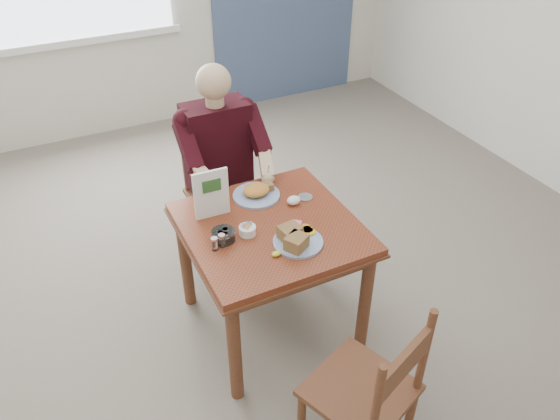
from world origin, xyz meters
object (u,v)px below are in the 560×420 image
chair_near (369,394)px  table (271,241)px  chair_far (220,193)px  near_plate (296,239)px  diner (222,156)px  far_plate (257,192)px

chair_near → table: bearing=90.6°
chair_far → table: bearing=-90.0°
table → near_plate: (0.05, -0.20, 0.14)m
near_plate → diner: bearing=93.0°
far_plate → chair_far: bearing=95.5°
chair_far → near_plate: bearing=-87.3°
chair_near → diner: bearing=90.3°
table → chair_far: chair_far is taller
chair_far → near_plate: (0.05, -1.00, 0.30)m
chair_near → near_plate: (0.04, 0.77, 0.30)m
diner → far_plate: 0.43m
table → far_plate: far_plate is taller
chair_far → chair_near: bearing=-89.7°
far_plate → table: bearing=-99.9°
far_plate → near_plate: bearing=-90.3°
table → far_plate: bearing=80.1°
far_plate → chair_near: bearing=-91.8°
chair_near → far_plate: size_ratio=3.46×
chair_far → diner: (0.00, -0.09, 0.33)m
near_plate → table: bearing=103.3°
table → chair_far: (0.00, 0.80, -0.16)m
chair_near → far_plate: bearing=88.2°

